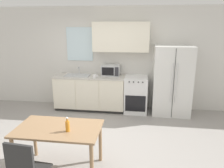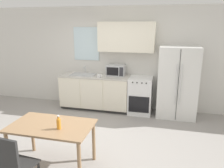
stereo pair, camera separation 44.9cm
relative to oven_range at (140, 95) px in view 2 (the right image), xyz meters
name	(u,v)px [view 2 (the right image)]	position (x,y,z in m)	size (l,w,h in m)	color
ground_plane	(91,140)	(-0.78, -1.67, -0.47)	(12.00, 12.00, 0.00)	gray
wall_back	(116,55)	(-0.73, 0.32, 0.97)	(12.00, 0.38, 2.70)	silver
kitchen_counter	(95,92)	(-1.22, 0.00, 0.00)	(1.87, 0.66, 0.92)	#333333
oven_range	(140,95)	(0.00, 0.00, 0.00)	(0.58, 0.66, 0.93)	white
refrigerator	(177,82)	(0.89, -0.02, 0.40)	(0.93, 0.72, 1.74)	silver
kitchen_sink	(83,74)	(-1.55, 0.01, 0.47)	(0.65, 0.39, 0.20)	#B7BABC
microwave	(116,70)	(-0.68, 0.13, 0.60)	(0.48, 0.33, 0.29)	#B7BABC
coffee_mug	(99,76)	(-1.04, -0.20, 0.50)	(0.13, 0.09, 0.09)	white
dining_table	(52,131)	(-1.10, -2.60, 0.17)	(1.28, 0.76, 0.73)	#997551
dining_chair_near	(13,164)	(-1.24, -3.36, 0.07)	(0.44, 0.44, 0.93)	#282828
drink_bottle	(59,124)	(-0.92, -2.70, 0.35)	(0.06, 0.06, 0.22)	orange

